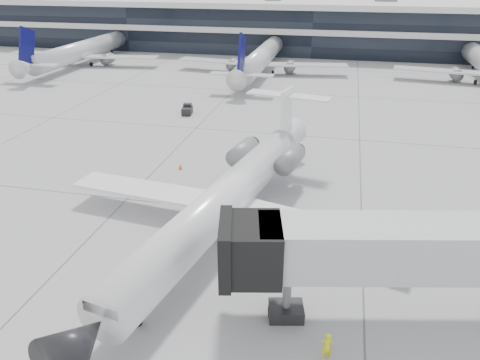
# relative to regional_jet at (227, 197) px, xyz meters

# --- Properties ---
(ground) EXTENTS (220.00, 220.00, 0.00)m
(ground) POSITION_rel_regional_jet_xyz_m (0.24, 2.87, -2.69)
(ground) COLOR gray
(ground) RESTS_ON ground
(terminal) EXTENTS (170.00, 22.00, 10.00)m
(terminal) POSITION_rel_regional_jet_xyz_m (0.24, 84.87, 2.31)
(terminal) COLOR black
(terminal) RESTS_ON ground
(bg_jet_left) EXTENTS (32.00, 40.00, 9.60)m
(bg_jet_left) POSITION_rel_regional_jet_xyz_m (-44.76, 57.87, -2.69)
(bg_jet_left) COLOR silver
(bg_jet_left) RESTS_ON ground
(bg_jet_center) EXTENTS (32.00, 40.00, 9.60)m
(bg_jet_center) POSITION_rel_regional_jet_xyz_m (-7.76, 57.87, -2.69)
(bg_jet_center) COLOR silver
(bg_jet_center) RESTS_ON ground
(regional_jet) EXTENTS (27.22, 33.94, 7.88)m
(regional_jet) POSITION_rel_regional_jet_xyz_m (0.00, 0.00, 0.00)
(regional_jet) COLOR white
(regional_jet) RESTS_ON ground
(jet_bridge) EXTENTS (19.99, 7.73, 6.45)m
(jet_bridge) POSITION_rel_regional_jet_xyz_m (12.90, -7.47, 2.01)
(jet_bridge) COLOR silver
(jet_bridge) RESTS_ON ground
(ramp_worker) EXTENTS (0.73, 0.64, 1.69)m
(ramp_worker) POSITION_rel_regional_jet_xyz_m (8.24, -11.72, -1.84)
(ramp_worker) COLOR yellow
(ramp_worker) RESTS_ON ground
(traffic_cone) EXTENTS (0.45, 0.45, 0.57)m
(traffic_cone) POSITION_rel_regional_jet_xyz_m (-7.37, 10.15, -2.42)
(traffic_cone) COLOR #F04E0C
(traffic_cone) RESTS_ON ground
(far_tug) EXTENTS (1.58, 2.32, 1.37)m
(far_tug) POSITION_rel_regional_jet_xyz_m (-12.77, 28.49, -2.08)
(far_tug) COLOR black
(far_tug) RESTS_ON ground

